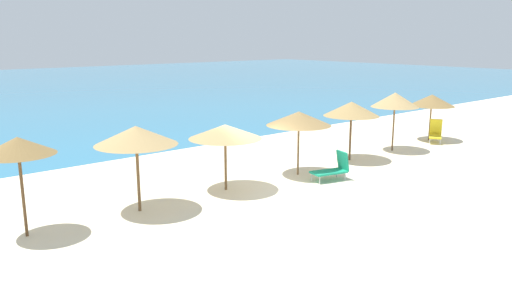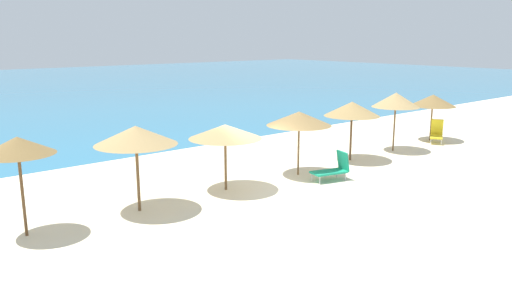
% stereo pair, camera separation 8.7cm
% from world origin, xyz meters
% --- Properties ---
extents(ground_plane, '(160.00, 160.00, 0.00)m').
position_xyz_m(ground_plane, '(0.00, 0.00, 0.00)').
color(ground_plane, beige).
extents(dune_ridge, '(50.43, 8.91, 1.68)m').
position_xyz_m(dune_ridge, '(-3.48, -9.88, 0.84)').
color(dune_ridge, beige).
rests_on(dune_ridge, ground_plane).
extents(beach_umbrella_1, '(1.98, 1.98, 2.83)m').
position_xyz_m(beach_umbrella_1, '(-7.95, 0.74, 2.57)').
color(beach_umbrella_1, brown).
rests_on(beach_umbrella_1, ground_plane).
extents(beach_umbrella_2, '(2.59, 2.59, 2.75)m').
position_xyz_m(beach_umbrella_2, '(-4.51, 0.63, 2.45)').
color(beach_umbrella_2, brown).
rests_on(beach_umbrella_2, ground_plane).
extents(beach_umbrella_3, '(2.62, 2.62, 2.41)m').
position_xyz_m(beach_umbrella_3, '(-1.02, 0.67, 2.15)').
color(beach_umbrella_3, brown).
rests_on(beach_umbrella_3, ground_plane).
extents(beach_umbrella_4, '(2.59, 2.59, 2.58)m').
position_xyz_m(beach_umbrella_4, '(2.47, 0.45, 2.29)').
color(beach_umbrella_4, brown).
rests_on(beach_umbrella_4, ground_plane).
extents(beach_umbrella_5, '(2.47, 2.47, 2.65)m').
position_xyz_m(beach_umbrella_5, '(6.05, 0.72, 2.33)').
color(beach_umbrella_5, brown).
rests_on(beach_umbrella_5, ground_plane).
extents(beach_umbrella_6, '(2.27, 2.27, 2.85)m').
position_xyz_m(beach_umbrella_6, '(9.21, 0.65, 2.49)').
color(beach_umbrella_6, brown).
rests_on(beach_umbrella_6, ground_plane).
extents(beach_umbrella_7, '(2.38, 2.38, 2.47)m').
position_xyz_m(beach_umbrella_7, '(12.91, 0.88, 2.16)').
color(beach_umbrella_7, brown).
rests_on(beach_umbrella_7, ground_plane).
extents(lounge_chair_0, '(1.45, 1.19, 1.20)m').
position_xyz_m(lounge_chair_0, '(12.66, 0.37, 0.50)').
color(lounge_chair_0, yellow).
rests_on(lounge_chair_0, ground_plane).
extents(lounge_chair_1, '(1.55, 1.02, 1.11)m').
position_xyz_m(lounge_chair_1, '(2.95, -0.99, 0.46)').
color(lounge_chair_1, '#199972').
rests_on(lounge_chair_1, ground_plane).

